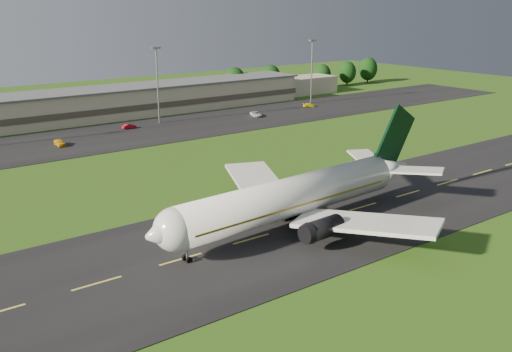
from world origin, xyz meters
TOP-DOWN VIEW (x-y plane):
  - ground at (0.00, 0.00)m, footprint 360.00×360.00m
  - taxiway at (0.00, 0.00)m, footprint 220.00×30.00m
  - apron at (0.00, 72.00)m, footprint 260.00×30.00m
  - airliner at (-14.30, 0.05)m, footprint 51.30×42.11m
  - terminal at (6.40, 96.18)m, footprint 145.00×16.00m
  - light_mast_centre at (5.00, 80.00)m, footprint 2.40×1.20m
  - light_mast_east at (60.00, 80.00)m, footprint 2.40×1.20m
  - tree_line at (42.83, 105.30)m, footprint 197.94×8.90m
  - service_vehicle_a at (-25.52, 69.63)m, footprint 1.88×4.44m
  - service_vehicle_b at (-4.93, 77.63)m, footprint 3.78×1.55m
  - service_vehicle_c at (31.49, 71.67)m, footprint 3.72×5.48m
  - service_vehicle_d at (54.51, 74.51)m, footprint 4.38×3.14m

SIDE VIEW (x-z plane):
  - ground at x=0.00m, z-range 0.00..0.00m
  - taxiway at x=0.00m, z-range 0.00..0.10m
  - apron at x=0.00m, z-range 0.00..0.10m
  - service_vehicle_d at x=54.51m, z-range 0.10..1.28m
  - service_vehicle_b at x=-4.93m, z-range 0.10..1.32m
  - service_vehicle_c at x=31.49m, z-range 0.10..1.49m
  - service_vehicle_a at x=-25.52m, z-range 0.10..1.60m
  - terminal at x=6.40m, z-range -0.21..8.19m
  - airliner at x=-14.30m, z-range -3.13..12.45m
  - tree_line at x=42.83m, z-range -0.05..10.40m
  - light_mast_centre at x=5.00m, z-range 2.56..22.91m
  - light_mast_east at x=60.00m, z-range 2.56..22.91m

